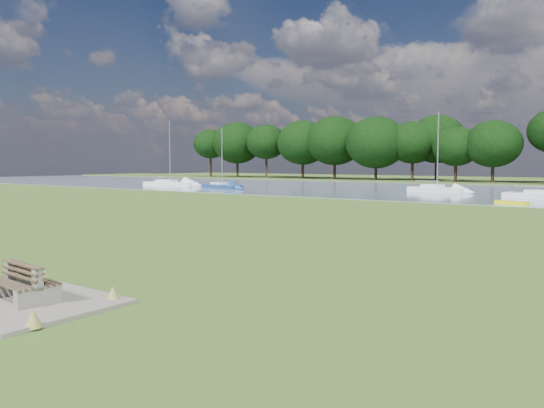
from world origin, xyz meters
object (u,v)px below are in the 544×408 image
Objects in this scene: bench_pair at (23,284)px; sailboat_3 at (436,188)px; sailboat_2 at (222,185)px; kayak at (512,203)px; sailboat_0 at (170,182)px.

sailboat_3 is at bearing 103.05° from bench_pair.
bench_pair is at bearing -40.49° from sailboat_2.
sailboat_3 is (-7.88, 51.06, 0.10)m from bench_pair.
bench_pair is 0.21× the size of sailboat_3.
kayak is at bearing 90.36° from bench_pair.
sailboat_2 is 0.85× the size of sailboat_3.
bench_pair reaches higher than kayak.
kayak is at bearing -19.07° from sailboat_0.
sailboat_0 is 36.28m from sailboat_3.
sailboat_0 is 1.03× the size of sailboat_3.
sailboat_0 reaches higher than sailboat_2.
bench_pair is 0.20× the size of sailboat_0.
kayak is at bearing -42.29° from sailboat_3.
sailboat_0 is at bearing -161.50° from sailboat_3.
sailboat_3 reaches higher than kayak.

